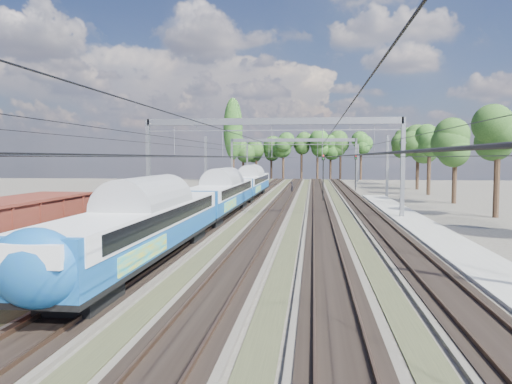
# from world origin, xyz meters

# --- Properties ---
(ground) EXTENTS (220.00, 220.00, 0.00)m
(ground) POSITION_xyz_m (0.00, 0.00, 0.00)
(ground) COLOR #47423A
(ground) RESTS_ON ground
(track_bed) EXTENTS (21.00, 130.00, 0.34)m
(track_bed) POSITION_xyz_m (-0.00, 45.00, 0.10)
(track_bed) COLOR #47423A
(track_bed) RESTS_ON ground
(platform) EXTENTS (3.00, 70.00, 0.30)m
(platform) POSITION_xyz_m (12.00, 20.00, 0.15)
(platform) COLOR gray
(platform) RESTS_ON ground
(catenary) EXTENTS (25.65, 130.00, 9.00)m
(catenary) POSITION_xyz_m (0.33, 52.69, 6.40)
(catenary) COLOR gray
(catenary) RESTS_ON ground
(tree_belt) EXTENTS (40.08, 99.80, 11.63)m
(tree_belt) POSITION_xyz_m (5.11, 95.05, 7.84)
(tree_belt) COLOR black
(tree_belt) RESTS_ON ground
(poplar) EXTENTS (4.40, 4.40, 19.04)m
(poplar) POSITION_xyz_m (-14.50, 98.00, 11.89)
(poplar) COLOR black
(poplar) RESTS_ON ground
(emu_train) EXTENTS (2.99, 63.27, 4.37)m
(emu_train) POSITION_xyz_m (-4.50, 29.64, 2.57)
(emu_train) COLOR black
(emu_train) RESTS_ON ground
(worker) EXTENTS (0.53, 0.69, 1.69)m
(worker) POSITION_xyz_m (0.49, 62.25, 0.84)
(worker) COLOR black
(worker) RESTS_ON ground
(signal_near) EXTENTS (0.40, 0.37, 5.84)m
(signal_near) POSITION_xyz_m (4.93, 46.23, 3.70)
(signal_near) COLOR black
(signal_near) RESTS_ON ground
(signal_far) EXTENTS (0.41, 0.38, 5.85)m
(signal_far) POSITION_xyz_m (10.63, 68.11, 3.70)
(signal_far) COLOR black
(signal_far) RESTS_ON ground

